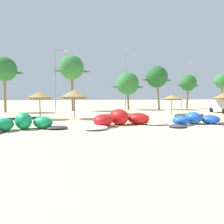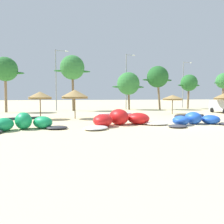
{
  "view_description": "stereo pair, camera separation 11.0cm",
  "coord_description": "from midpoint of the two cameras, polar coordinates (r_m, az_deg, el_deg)",
  "views": [
    {
      "loc": [
        -9.88,
        -15.53,
        2.31
      ],
      "look_at": [
        -5.15,
        2.0,
        1.0
      ],
      "focal_mm": 34.13,
      "sensor_mm": 36.0,
      "label": 1
    },
    {
      "loc": [
        -9.77,
        -15.56,
        2.31
      ],
      "look_at": [
        -5.15,
        2.0,
        1.0
      ],
      "focal_mm": 34.13,
      "sensor_mm": 36.0,
      "label": 2
    }
  ],
  "objects": [
    {
      "name": "beach_umbrella_near_van",
      "position": [
        22.79,
        -18.93,
        4.22
      ],
      "size": [
        2.37,
        2.37,
        2.83
      ],
      "color": "brown",
      "rests_on": "ground"
    },
    {
      "name": "palm_left_of_gap",
      "position": [
        37.84,
        4.14,
        7.56
      ],
      "size": [
        5.95,
        3.97,
        6.6
      ],
      "color": "brown",
      "rests_on": "ground"
    },
    {
      "name": "palm_left",
      "position": [
        35.7,
        -10.83,
        11.54
      ],
      "size": [
        5.88,
        3.92,
        8.98
      ],
      "color": "brown",
      "rests_on": "ground"
    },
    {
      "name": "palm_center_left",
      "position": [
        39.25,
        11.86,
        9.14
      ],
      "size": [
        5.72,
        3.82,
        7.76
      ],
      "color": "#7F6647",
      "rests_on": "ground"
    },
    {
      "name": "beach_umbrella_outermost",
      "position": [
        32.8,
        27.58,
        3.73
      ],
      "size": [
        2.75,
        2.75,
        2.79
      ],
      "color": "brown",
      "rests_on": "ground"
    },
    {
      "name": "kite_left_of_center",
      "position": [
        18.94,
        21.37,
        -1.95
      ],
      "size": [
        6.65,
        3.08,
        1.04
      ],
      "color": "#333338",
      "rests_on": "ground"
    },
    {
      "name": "kite_far_left",
      "position": [
        16.09,
        -22.66,
        -2.8
      ],
      "size": [
        5.79,
        3.47,
        1.2
      ],
      "color": "#333338",
      "rests_on": "ground"
    },
    {
      "name": "lamppost_west_center",
      "position": [
        36.46,
        -14.79,
        9.11
      ],
      "size": [
        2.14,
        0.24,
        9.95
      ],
      "color": "gray",
      "rests_on": "ground"
    },
    {
      "name": "kite_left",
      "position": [
        17.16,
        2.33,
        -1.93
      ],
      "size": [
        7.51,
        4.36,
        1.3
      ],
      "color": "white",
      "rests_on": "ground"
    },
    {
      "name": "ground_plane",
      "position": [
        18.54,
        17.1,
        -3.22
      ],
      "size": [
        260.0,
        260.0,
        0.0
      ],
      "primitive_type": "plane",
      "color": "beige"
    },
    {
      "name": "beach_umbrella_near_palms",
      "position": [
        29.33,
        15.67,
        3.76
      ],
      "size": [
        2.67,
        2.67,
        2.55
      ],
      "color": "brown",
      "rests_on": "ground"
    },
    {
      "name": "beach_umbrella_middle",
      "position": [
        22.59,
        -10.15,
        4.73
      ],
      "size": [
        2.82,
        2.82,
        3.05
      ],
      "color": "brown",
      "rests_on": "ground"
    },
    {
      "name": "palm_leftmost",
      "position": [
        35.17,
        -26.97,
        10.12
      ],
      "size": [
        5.26,
        3.51,
        8.08
      ],
      "color": "#7F6647",
      "rests_on": "ground"
    },
    {
      "name": "lamppost_east_center",
      "position": [
        38.92,
        3.72,
        8.85
      ],
      "size": [
        1.79,
        0.24,
        9.94
      ],
      "color": "gray",
      "rests_on": "ground"
    },
    {
      "name": "palm_right_of_gap",
      "position": [
        50.26,
        27.48,
        7.35
      ],
      "size": [
        4.8,
        3.2,
        7.22
      ],
      "color": "brown",
      "rests_on": "ground"
    },
    {
      "name": "lamppost_east",
      "position": [
        46.3,
        18.4,
        7.61
      ],
      "size": [
        2.08,
        0.24,
        9.43
      ],
      "color": "gray",
      "rests_on": "ground"
    },
    {
      "name": "palm_center_right",
      "position": [
        43.4,
        19.65,
        7.29
      ],
      "size": [
        4.71,
        3.14,
        6.52
      ],
      "color": "#7F6647",
      "rests_on": "ground"
    },
    {
      "name": "parked_van",
      "position": [
        34.07,
        27.7,
        1.61
      ],
      "size": [
        2.72,
        4.87,
        1.84
      ],
      "color": "#B2B7BC",
      "rests_on": "ground"
    }
  ]
}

